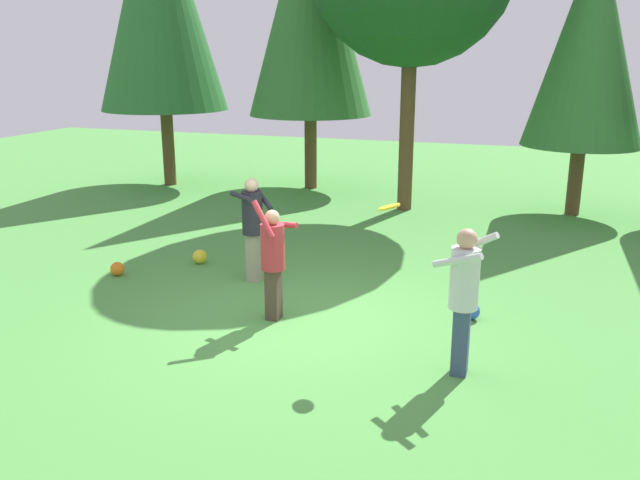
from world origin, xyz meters
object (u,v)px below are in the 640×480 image
person_catcher (464,289)px  tree_left (310,1)px  frisbee (389,207)px  ball_yellow (200,257)px  person_thrower (273,255)px  tree_right (590,40)px  ball_blue (471,311)px  person_bystander (252,221)px  ball_orange (117,269)px

person_catcher → tree_left: 12.10m
frisbee → ball_yellow: size_ratio=1.11×
person_thrower → tree_right: 9.70m
ball_blue → tree_right: 8.40m
person_thrower → tree_right: (4.23, 8.20, 3.00)m
person_thrower → frisbee: 2.04m
person_catcher → person_bystander: bearing=-10.2°
frisbee → tree_right: bearing=74.1°
ball_yellow → ball_orange: size_ratio=1.09×
person_bystander → ball_yellow: 1.69m
person_bystander → ball_yellow: bearing=-167.4°
frisbee → ball_yellow: frisbee is taller
person_bystander → ball_orange: 2.56m
tree_left → person_bystander: bearing=-77.3°
person_thrower → person_catcher: 2.88m
ball_blue → person_catcher: bearing=-88.2°
person_thrower → tree_left: (-2.70, 9.21, 4.04)m
ball_orange → person_catcher: bearing=-16.3°
frisbee → ball_orange: bearing=164.8°
person_thrower → tree_left: bearing=121.3°
person_bystander → tree_left: 8.91m
ball_blue → ball_orange: ball_blue is taller
ball_blue → ball_yellow: bearing=167.8°
ball_blue → ball_orange: size_ratio=1.06×
ball_yellow → tree_left: tree_left is taller
person_catcher → ball_yellow: 5.83m
frisbee → ball_orange: (-5.04, 1.37, -1.76)m
person_thrower → ball_yellow: (-2.27, 1.96, -0.83)m
person_thrower → person_catcher: person_catcher is taller
person_bystander → ball_blue: bearing=26.5°
person_bystander → tree_right: 9.02m
tree_right → person_thrower: bearing=-117.3°
person_bystander → tree_right: size_ratio=0.28×
ball_yellow → tree_right: tree_right is taller
ball_orange → person_thrower: bearing=-15.4°
ball_orange → tree_right: size_ratio=0.04×
frisbee → ball_yellow: bearing=148.9°
ball_yellow → tree_left: bearing=93.4°
frisbee → ball_yellow: 5.01m
tree_right → tree_left: (-6.93, 1.01, 1.03)m
person_thrower → ball_yellow: bearing=154.2°
tree_left → tree_right: bearing=-8.3°
tree_left → ball_orange: bearing=-94.0°
ball_yellow → tree_right: (6.50, 6.24, 3.83)m
ball_yellow → ball_blue: bearing=-12.2°
person_catcher → frisbee: (-0.99, 0.39, 0.81)m
ball_blue → tree_right: (1.54, 7.32, 3.83)m
ball_blue → tree_left: size_ratio=0.03×
person_catcher → ball_yellow: bearing=-7.9°
person_bystander → tree_right: tree_right is taller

